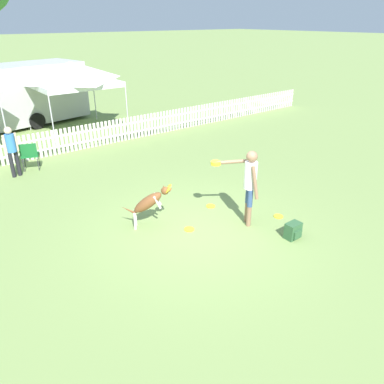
{
  "coord_description": "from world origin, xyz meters",
  "views": [
    {
      "loc": [
        -4.55,
        -5.55,
        4.3
      ],
      "look_at": [
        0.05,
        0.28,
        0.84
      ],
      "focal_mm": 35.0,
      "sensor_mm": 36.0,
      "label": 1
    }
  ],
  "objects": [
    {
      "name": "handler_person",
      "position": [
        1.07,
        -0.41,
        1.11
      ],
      "size": [
        0.77,
        1.05,
        1.75
      ],
      "rotation": [
        0.0,
        0.0,
        0.97
      ],
      "color": "#8C664C",
      "rests_on": "ground_plane"
    },
    {
      "name": "frisbee_near_dog",
      "position": [
        1.91,
        -0.68,
        0.01
      ],
      "size": [
        0.22,
        0.22,
        0.02
      ],
      "color": "yellow",
      "rests_on": "ground_plane"
    },
    {
      "name": "equipment_trailer",
      "position": [
        0.26,
        11.98,
        1.34
      ],
      "size": [
        5.21,
        3.0,
        2.54
      ],
      "rotation": [
        0.0,
        0.0,
        0.19
      ],
      "color": "#B7B7B7",
      "rests_on": "ground_plane"
    },
    {
      "name": "picket_fence",
      "position": [
        -0.0,
        7.0,
        0.44
      ],
      "size": [
        24.38,
        0.04,
        0.88
      ],
      "color": "silver",
      "rests_on": "ground_plane"
    },
    {
      "name": "leaping_dog",
      "position": [
        -0.73,
        0.82,
        0.62
      ],
      "size": [
        1.02,
        0.76,
        1.03
      ],
      "rotation": [
        0.0,
        0.0,
        -2.17
      ],
      "color": "brown",
      "rests_on": "ground_plane"
    },
    {
      "name": "frisbee_near_handler",
      "position": [
        -0.13,
        0.17,
        0.01
      ],
      "size": [
        0.22,
        0.22,
        0.02
      ],
      "color": "yellow",
      "rests_on": "ground_plane"
    },
    {
      "name": "frisbee_midfield",
      "position": [
        0.99,
        0.73,
        0.01
      ],
      "size": [
        0.22,
        0.22,
        0.02
      ],
      "color": "yellow",
      "rests_on": "ground_plane"
    },
    {
      "name": "canopy_tent_secondary",
      "position": [
        1.14,
        9.28,
        2.32
      ],
      "size": [
        3.05,
        3.05,
        2.79
      ],
      "color": "silver",
      "rests_on": "ground_plane"
    },
    {
      "name": "spectator_standing",
      "position": [
        -2.26,
        5.82,
        0.9
      ],
      "size": [
        0.41,
        0.27,
        1.51
      ],
      "rotation": [
        0.0,
        0.0,
        3.34
      ],
      "color": "black",
      "rests_on": "ground_plane"
    },
    {
      "name": "folding_chair_blue_left",
      "position": [
        -1.75,
        6.06,
        0.53
      ],
      "size": [
        0.65,
        0.66,
        0.89
      ],
      "rotation": [
        0.0,
        0.0,
        2.78
      ],
      "color": "#333338",
      "rests_on": "ground_plane"
    },
    {
      "name": "ground_plane",
      "position": [
        0.0,
        0.0,
        0.0
      ],
      "size": [
        240.0,
        240.0,
        0.0
      ],
      "primitive_type": "plane",
      "color": "olive"
    },
    {
      "name": "backpack_on_grass",
      "position": [
        1.41,
        -1.48,
        0.18
      ],
      "size": [
        0.34,
        0.27,
        0.36
      ],
      "color": "#2D5633",
      "rests_on": "ground_plane"
    }
  ]
}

